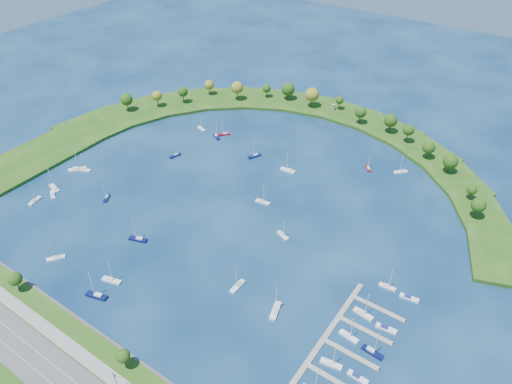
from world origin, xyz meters
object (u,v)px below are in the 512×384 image
Objects in this scene: moored_boat_13 at (35,200)px; docked_boat_10 at (387,286)px; moored_boat_12 at (283,235)px; moored_boat_17 at (138,239)px; docked_boat_6 at (349,336)px; docked_boat_9 at (386,328)px; docked_boat_4 at (331,363)px; moored_boat_10 at (84,169)px; moored_boat_5 at (107,198)px; moored_boat_14 at (224,134)px; moored_boat_2 at (238,286)px; moored_boat_6 at (54,188)px; moored_boat_11 at (53,194)px; dock_system at (332,361)px; moored_boat_16 at (56,258)px; harbor_tower at (333,107)px; moored_boat_8 at (288,170)px; docked_boat_7 at (372,351)px; docked_boat_5 at (358,377)px; moored_boat_1 at (368,168)px; moored_boat_7 at (255,156)px; moored_boat_4 at (217,136)px; moored_boat_18 at (111,280)px; moored_boat_15 at (77,169)px; docked_boat_8 at (363,313)px; moored_boat_9 at (97,295)px; moored_boat_21 at (175,155)px; moored_boat_19 at (401,171)px; docked_boat_11 at (409,298)px; moored_boat_20 at (202,128)px; moored_boat_3 at (262,201)px.

docked_boat_10 is (177.89, 49.97, -0.02)m from moored_boat_13.
moored_boat_12 is 69.95m from moored_boat_17.
docked_boat_6 is 1.39× the size of docked_boat_9.
docked_boat_4 is at bearing -117.53° from docked_boat_9.
docked_boat_6 is at bearing -27.85° from moored_boat_10.
moored_boat_14 is (10.09, 89.88, 0.04)m from moored_boat_5.
moored_boat_2 is 0.93× the size of moored_boat_6.
dock_system is at bearing -148.70° from moored_boat_11.
moored_boat_16 is (-77.54, -72.86, 0.03)m from moored_boat_12.
moored_boat_8 is (12.42, -80.22, -3.22)m from harbor_tower.
moored_boat_11 is 0.90× the size of docked_boat_7.
moored_boat_12 is 79.77m from docked_boat_5.
moored_boat_13 is at bearing -78.44° from moored_boat_16.
moored_boat_1 is 67.73m from moored_boat_7.
docked_boat_9 is (148.39, -79.05, -0.26)m from moored_boat_4.
moored_boat_18 is 1.61× the size of docked_boat_5.
moored_boat_13 reaches higher than harbor_tower.
moored_boat_17 is (-65.73, -119.96, 0.09)m from moored_boat_1.
docked_boat_6 is at bearing -137.40° from docked_boat_9.
moored_boat_17 reaches higher than dock_system.
docked_boat_7 reaches higher than docked_boat_4.
docked_boat_10 is at bearing -43.84° from moored_boat_15.
moored_boat_17 reaches higher than moored_boat_1.
docked_boat_8 is at bearing 105.53° from moored_boat_14.
moored_boat_2 is 64.72m from docked_boat_10.
moored_boat_1 is 0.71× the size of moored_boat_9.
moored_boat_15 is at bearing 175.25° from docked_boat_5.
moored_boat_21 is 149.19m from docked_boat_10.
moored_boat_2 is at bearing -31.74° from moored_boat_10.
moored_boat_11 is at bearing -100.62° from moored_boat_10.
moored_boat_5 is 157.76m from docked_boat_5.
docked_boat_4 is at bearing 78.53° from moored_boat_21.
moored_boat_19 is at bearing 108.91° from docked_boat_5.
moored_boat_2 is 0.96× the size of moored_boat_18.
docked_boat_5 is (62.84, -49.14, -0.28)m from moored_boat_12.
harbor_tower is 173.67m from moored_boat_15.
moored_boat_1 is 164.28m from moored_boat_9.
moored_boat_19 is 109.92m from docked_boat_8.
moored_boat_7 reaches higher than docked_boat_4.
docked_boat_11 is (156.84, -26.65, -0.28)m from moored_boat_21.
moored_boat_2 is 125.34m from moored_boat_6.
moored_boat_20 is at bearing 49.46° from moored_boat_10.
moored_boat_9 is 82.57m from moored_boat_13.
moored_boat_4 is at bearing -31.18° from moored_boat_13.
moored_boat_7 is 127.27m from docked_boat_8.
moored_boat_12 is at bearing 145.92° from docked_boat_5.
moored_boat_21 is (33.18, 41.84, -0.02)m from moored_boat_10.
moored_boat_8 is at bearing 89.84° from moored_boat_3.
moored_boat_7 is at bearing -102.46° from moored_boat_9.
moored_boat_2 reaches higher than docked_boat_11.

